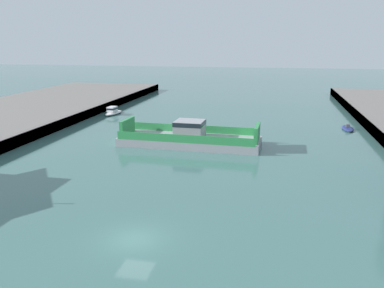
% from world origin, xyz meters
% --- Properties ---
extents(ground_plane, '(400.00, 400.00, 0.00)m').
position_xyz_m(ground_plane, '(0.00, 0.00, 0.00)').
color(ground_plane, '#3D6660').
extents(chain_ferry, '(19.95, 7.23, 3.50)m').
position_xyz_m(chain_ferry, '(-1.79, 27.90, 1.07)').
color(chain_ferry, '#939399').
rests_on(chain_ferry, ground).
extents(moored_boat_near_right, '(1.85, 5.15, 0.89)m').
position_xyz_m(moored_boat_near_right, '(21.82, 43.11, 0.21)').
color(moored_boat_near_right, navy).
rests_on(moored_boat_near_right, ground).
extents(moored_boat_mid_right, '(2.57, 6.01, 1.61)m').
position_xyz_m(moored_boat_mid_right, '(-21.89, 48.42, 0.60)').
color(moored_boat_mid_right, white).
rests_on(moored_boat_mid_right, ground).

